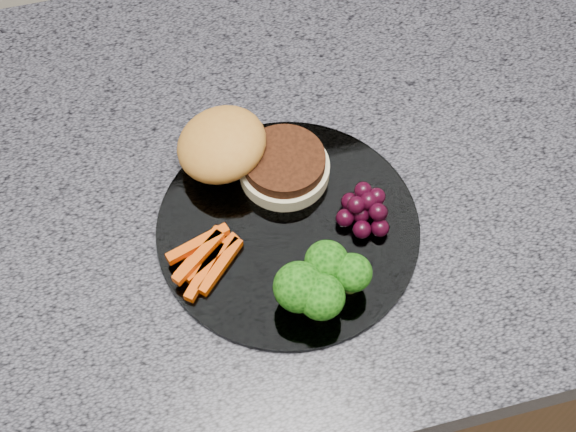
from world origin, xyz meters
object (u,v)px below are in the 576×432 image
at_px(grape_bunch, 366,209).
at_px(burger, 244,155).
at_px(island_cabinet, 287,337).
at_px(plate, 288,228).

bearing_deg(grape_bunch, burger, 139.01).
xyz_separation_m(island_cabinet, burger, (-0.04, 0.00, 0.50)).
bearing_deg(plate, burger, 107.39).
xyz_separation_m(burger, grape_bunch, (0.10, -0.09, -0.01)).
height_order(burger, grape_bunch, burger).
xyz_separation_m(island_cabinet, grape_bunch, (0.06, -0.09, 0.49)).
relative_size(island_cabinet, grape_bunch, 21.66).
bearing_deg(grape_bunch, island_cabinet, 123.81).
bearing_deg(island_cabinet, burger, 177.95).
relative_size(burger, grape_bunch, 3.18).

